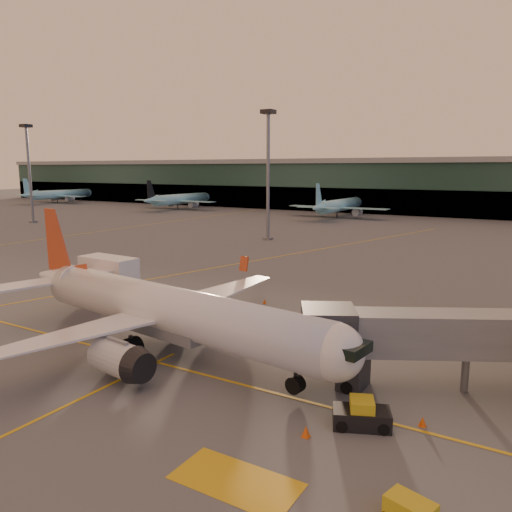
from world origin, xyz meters
The scene contains 13 objects.
ground centered at (0.00, 0.00, 0.00)m, with size 600.00×600.00×0.00m, color #4C4F54.
taxi_markings centered at (-7.32, 44.49, 0.01)m, with size 100.12×173.00×0.01m.
terminal centered at (0.00, 141.79, 8.76)m, with size 400.00×20.00×17.60m.
mast_west_far centered at (-90.00, 62.00, 14.86)m, with size 2.40×2.40×25.60m.
mast_west_near centered at (-20.00, 66.00, 14.86)m, with size 2.40×2.40×25.60m.
distant_aircraft_row centered at (-21.00, 118.00, 0.00)m, with size 290.00×34.00×13.00m.
main_airplane centered at (3.99, 6.85, 3.44)m, with size 35.05×31.71×10.58m.
jet_bridge centered at (26.67, 12.14, 3.66)m, with size 20.88×12.92×5.43m.
catering_truck centered at (-10.57, 15.05, 2.87)m, with size 6.62×3.21×5.04m.
pushback_tug centered at (21.33, 3.77, 0.67)m, with size 3.59×2.81×1.64m.
cone_nose centered at (24.27, 5.60, 0.27)m, with size 0.44×0.44×0.57m.
cone_wing_left centered at (3.73, 23.47, 0.24)m, with size 0.39×0.39×0.50m.
cone_fwd centered at (19.12, 1.20, 0.30)m, with size 0.50×0.50×0.63m.
Camera 1 is at (29.56, -21.52, 14.31)m, focal length 35.00 mm.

